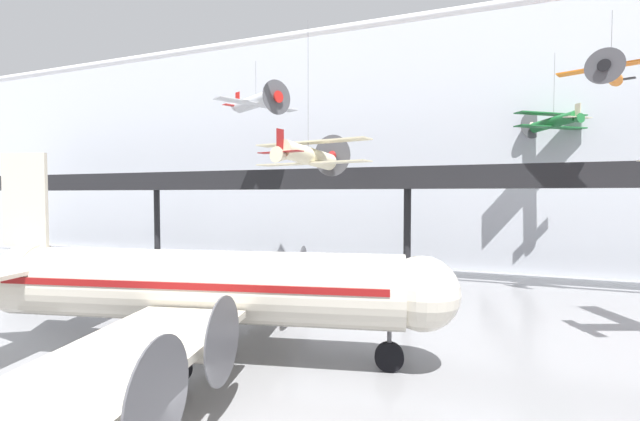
% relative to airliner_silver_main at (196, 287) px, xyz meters
% --- Properties ---
extents(hangar_back_wall, '(140.00, 3.00, 26.20)m').
position_rel_airliner_silver_main_xyz_m(hangar_back_wall, '(5.73, 31.36, 9.60)').
color(hangar_back_wall, silver).
rests_on(hangar_back_wall, ground).
extents(mezzanine_walkway, '(110.00, 3.20, 10.38)m').
position_rel_airliner_silver_main_xyz_m(mezzanine_walkway, '(5.73, 23.46, 5.21)').
color(mezzanine_walkway, black).
rests_on(mezzanine_walkway, ground).
extents(ceiling_truss_beam, '(120.00, 0.60, 0.60)m').
position_rel_airliner_silver_main_xyz_m(ceiling_truss_beam, '(5.73, 15.80, 17.43)').
color(ceiling_truss_beam, silver).
extents(airliner_silver_main, '(24.49, 28.30, 9.94)m').
position_rel_airliner_silver_main_xyz_m(airliner_silver_main, '(0.00, 0.00, 0.00)').
color(airliner_silver_main, beige).
rests_on(airliner_silver_main, ground).
extents(suspended_plane_silver_racer, '(7.54, 8.59, 5.53)m').
position_rel_airliner_silver_main_xyz_m(suspended_plane_silver_racer, '(-8.04, 19.76, 13.26)').
color(suspended_plane_silver_racer, silver).
extents(suspended_plane_green_biplane, '(6.44, 5.99, 7.34)m').
position_rel_airliner_silver_main_xyz_m(suspended_plane_green_biplane, '(18.29, 27.43, 10.93)').
color(suspended_plane_green_biplane, '#1E6B33').
extents(suspended_plane_cream_biplane, '(9.39, 7.74, 11.11)m').
position_rel_airliner_silver_main_xyz_m(suspended_plane_cream_biplane, '(0.64, 12.20, 7.21)').
color(suspended_plane_cream_biplane, beige).
extents(suspended_plane_orange_highwing, '(6.51, 5.60, 5.53)m').
position_rel_airliner_silver_main_xyz_m(suspended_plane_orange_highwing, '(20.71, 18.81, 12.83)').
color(suspended_plane_orange_highwing, orange).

